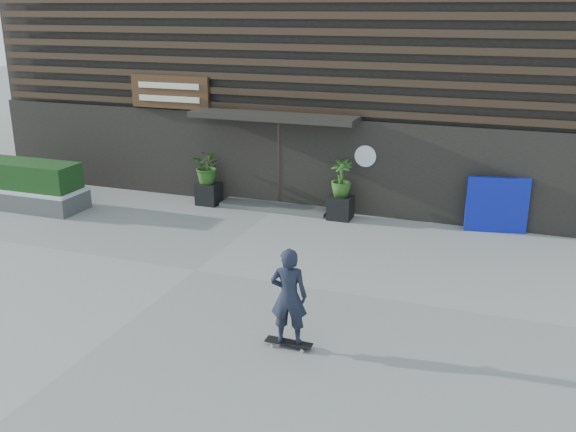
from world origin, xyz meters
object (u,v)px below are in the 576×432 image
at_px(planter_pot_left, 209,194).
at_px(planter_pot_right, 340,207).
at_px(blue_tarp, 497,205).
at_px(raised_bed, 25,198).
at_px(skateboarder, 289,297).

xyz_separation_m(planter_pot_left, planter_pot_right, (3.80, 0.00, 0.00)).
bearing_deg(blue_tarp, planter_pot_left, 171.96).
height_order(planter_pot_right, raised_bed, planter_pot_right).
bearing_deg(planter_pot_left, raised_bed, -156.92).
bearing_deg(skateboarder, planter_pot_right, 98.74).
bearing_deg(planter_pot_right, raised_bed, -166.80).
bearing_deg(blue_tarp, skateboarder, -122.04).
distance_m(raised_bed, blue_tarp, 12.50).
height_order(raised_bed, blue_tarp, blue_tarp).
height_order(blue_tarp, skateboarder, skateboarder).
relative_size(planter_pot_right, raised_bed, 0.17).
bearing_deg(raised_bed, planter_pot_right, 13.20).
bearing_deg(raised_bed, blue_tarp, 10.52).
height_order(planter_pot_right, blue_tarp, blue_tarp).
height_order(planter_pot_right, skateboarder, skateboarder).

